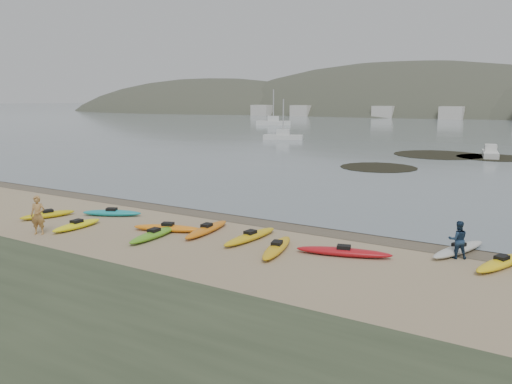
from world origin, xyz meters
The scene contains 7 objects.
ground centered at (0.00, 0.00, 0.00)m, with size 600.00×600.00×0.00m, color tan.
wet_sand centered at (0.00, -0.30, 0.00)m, with size 60.00×60.00×0.00m, color brown.
kayaks centered at (1.04, -3.96, 0.17)m, with size 24.21×9.07×0.34m.
person_west centered at (-7.40, -8.20, 0.96)m, with size 0.70×0.46×1.91m, color #B58548.
person_east centered at (10.69, -1.54, 0.79)m, with size 0.77×0.60×1.59m, color navy.
kelp_mats centered at (2.91, 34.35, 0.03)m, with size 15.81×22.90×0.04m.
moored_boats centered at (-0.89, 80.28, 0.53)m, with size 101.27×86.25×1.18m.
Camera 1 is at (13.85, -22.82, 6.52)m, focal length 35.00 mm.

